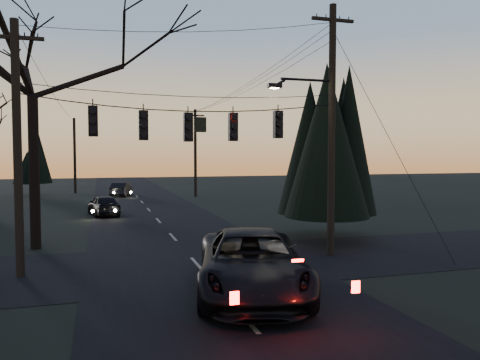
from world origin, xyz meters
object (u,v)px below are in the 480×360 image
object	(u,v)px
utility_pole_far_r	(196,197)
bare_tree_left	(31,35)
utility_pole_far_l	(75,193)
suv_near	(252,263)
sedan_oncoming_a	(104,205)
utility_pole_right	(330,255)
sedan_oncoming_b	(121,189)
utility_pole_left	(21,277)
evergreen_right	(332,144)

from	to	relation	value
utility_pole_far_r	bare_tree_left	distance (m)	27.45
utility_pole_far_r	utility_pole_far_l	bearing A→B (deg)	145.18
suv_near	sedan_oncoming_a	bearing A→B (deg)	114.99
bare_tree_left	suv_near	xyz separation A→B (m)	(6.92, -8.98, -8.25)
utility_pole_right	sedan_oncoming_b	xyz separation A→B (m)	(-6.93, 30.50, 0.69)
utility_pole_left	utility_pole_far_l	xyz separation A→B (m)	(0.00, 36.00, 0.00)
utility_pole_right	bare_tree_left	distance (m)	15.58
suv_near	sedan_oncoming_b	world-z (taller)	suv_near
utility_pole_far_l	sedan_oncoming_b	size ratio (longest dim) A/B	1.92
utility_pole_far_r	bare_tree_left	xyz separation A→B (m)	(-11.62, -23.12, 9.16)
utility_pole_far_l	sedan_oncoming_a	distance (m)	20.59
sedan_oncoming_b	evergreen_right	bearing A→B (deg)	122.31
utility_pole_left	evergreen_right	xyz separation A→B (m)	(13.33, 3.48, 4.58)
bare_tree_left	sedan_oncoming_a	distance (m)	13.98
suv_near	sedan_oncoming_b	bearing A→B (deg)	107.21
utility_pole_left	sedan_oncoming_b	xyz separation A→B (m)	(4.57, 30.50, 0.69)
utility_pole_far_l	suv_near	bearing A→B (deg)	-80.38
sedan_oncoming_b	sedan_oncoming_a	bearing A→B (deg)	97.58
bare_tree_left	sedan_oncoming_b	distance (m)	27.39
utility_pole_far_r	sedan_oncoming_b	size ratio (longest dim) A/B	2.04
utility_pole_far_r	sedan_oncoming_a	distance (m)	15.15
utility_pole_right	suv_near	world-z (taller)	utility_pole_right
utility_pole_far_r	bare_tree_left	world-z (taller)	bare_tree_left
utility_pole_right	utility_pole_far_l	xyz separation A→B (m)	(-11.50, 36.00, 0.00)
utility_pole_far_l	bare_tree_left	size ratio (longest dim) A/B	0.61
bare_tree_left	suv_near	world-z (taller)	bare_tree_left
utility_pole_right	utility_pole_far_r	xyz separation A→B (m)	(0.00, 28.00, 0.00)
utility_pole_right	sedan_oncoming_a	bearing A→B (deg)	119.12
bare_tree_left	utility_pole_far_l	bearing A→B (deg)	89.78
utility_pole_left	suv_near	size ratio (longest dim) A/B	1.30
sedan_oncoming_b	utility_pole_left	bearing A→B (deg)	95.83
utility_pole_left	evergreen_right	size ratio (longest dim) A/B	1.07
utility_pole_far_r	suv_near	size ratio (longest dim) A/B	1.30
bare_tree_left	evergreen_right	xyz separation A→B (m)	(13.44, -1.40, -4.58)
utility_pole_left	evergreen_right	world-z (taller)	evergreen_right
utility_pole_far_r	evergreen_right	size ratio (longest dim) A/B	1.07
utility_pole_far_r	suv_near	distance (m)	32.46
utility_pole_right	utility_pole_left	distance (m)	11.50
suv_near	sedan_oncoming_a	xyz separation A→B (m)	(-4.00, 19.72, -0.21)
utility_pole_left	bare_tree_left	distance (m)	10.38
utility_pole_left	sedan_oncoming_b	size ratio (longest dim) A/B	2.04
utility_pole_far_r	utility_pole_far_l	world-z (taller)	utility_pole_far_r
evergreen_right	sedan_oncoming_b	distance (m)	28.67
utility_pole_far_l	sedan_oncoming_b	xyz separation A→B (m)	(4.57, -5.50, 0.69)
utility_pole_left	suv_near	world-z (taller)	utility_pole_left
sedan_oncoming_a	sedan_oncoming_b	distance (m)	14.99
utility_pole_right	utility_pole_far_l	size ratio (longest dim) A/B	1.25
sedan_oncoming_a	utility_pole_left	bearing A→B (deg)	70.01
utility_pole_left	utility_pole_right	bearing A→B (deg)	0.00
evergreen_right	suv_near	bearing A→B (deg)	-130.73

